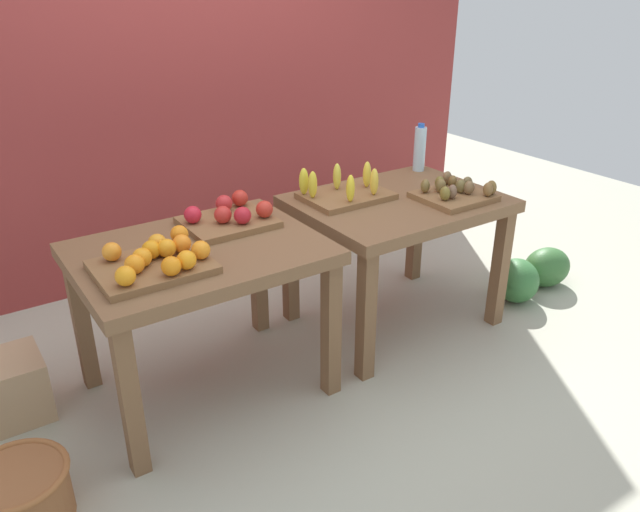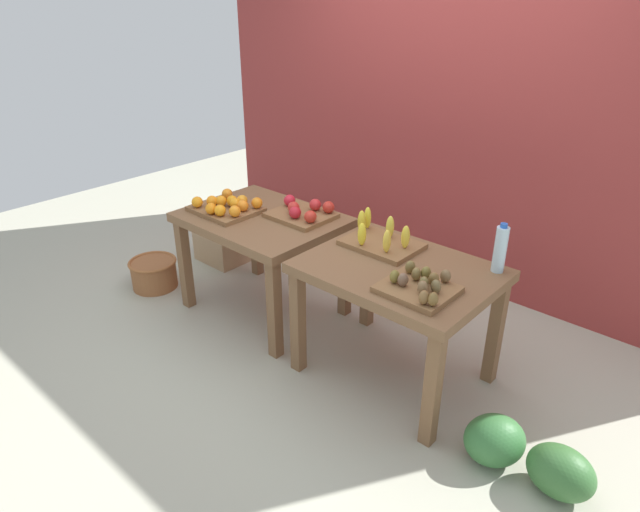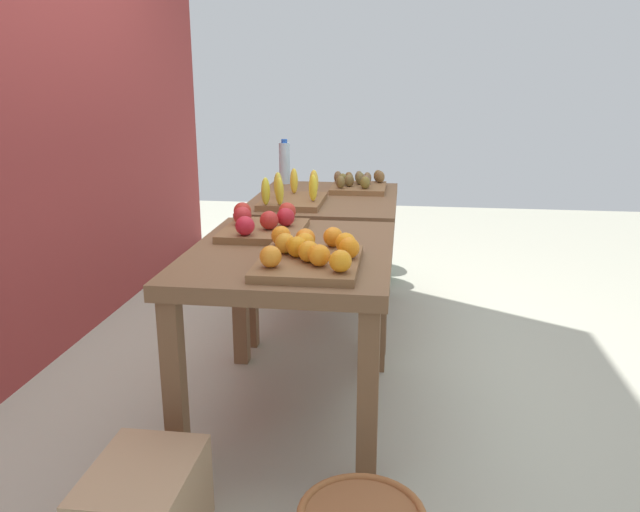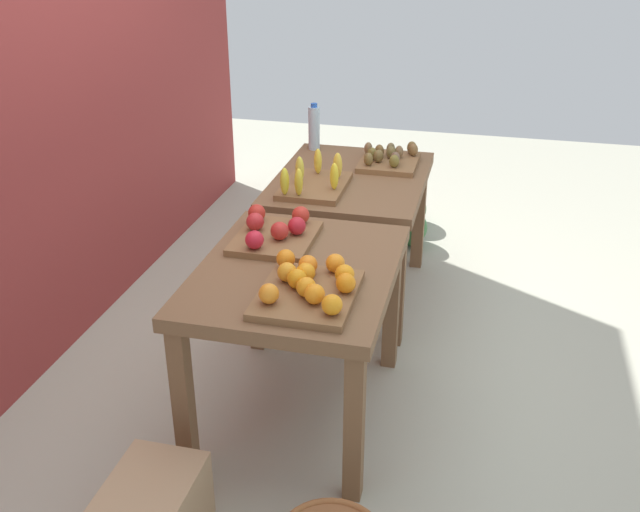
{
  "view_description": "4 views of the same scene",
  "coord_description": "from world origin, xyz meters",
  "px_view_note": "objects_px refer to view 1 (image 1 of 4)",
  "views": [
    {
      "loc": [
        -1.47,
        -2.29,
        1.81
      ],
      "look_at": [
        0.08,
        0.02,
        0.52
      ],
      "focal_mm": 34.62,
      "sensor_mm": 36.0,
      "label": 1
    },
    {
      "loc": [
        2.05,
        -2.32,
        2.13
      ],
      "look_at": [
        -0.05,
        0.03,
        0.58
      ],
      "focal_mm": 31.14,
      "sensor_mm": 36.0,
      "label": 2
    },
    {
      "loc": [
        -2.94,
        -0.43,
        1.39
      ],
      "look_at": [
        0.02,
        -0.04,
        0.53
      ],
      "focal_mm": 35.33,
      "sensor_mm": 36.0,
      "label": 3
    },
    {
      "loc": [
        -3.12,
        -0.72,
        2.09
      ],
      "look_at": [
        0.02,
        0.04,
        0.5
      ],
      "focal_mm": 40.82,
      "sensor_mm": 36.0,
      "label": 4
    }
  ],
  "objects_px": {
    "display_table_left": "(200,269)",
    "kiwi_bin": "(455,192)",
    "watermelon_pile": "(532,274)",
    "display_table_right": "(397,217)",
    "apple_bin": "(229,217)",
    "banana_crate": "(345,192)",
    "orange_bin": "(156,260)",
    "water_bottle": "(420,148)",
    "wicker_basket": "(20,495)"
  },
  "relations": [
    {
      "from": "apple_bin",
      "to": "banana_crate",
      "type": "xyz_separation_m",
      "value": [
        0.65,
        -0.02,
        0.0
      ]
    },
    {
      "from": "display_table_left",
      "to": "water_bottle",
      "type": "relative_size",
      "value": 3.73
    },
    {
      "from": "apple_bin",
      "to": "kiwi_bin",
      "type": "distance_m",
      "value": 1.17
    },
    {
      "from": "apple_bin",
      "to": "orange_bin",
      "type": "bearing_deg",
      "value": -148.95
    },
    {
      "from": "banana_crate",
      "to": "kiwi_bin",
      "type": "bearing_deg",
      "value": -33.87
    },
    {
      "from": "display_table_right",
      "to": "water_bottle",
      "type": "bearing_deg",
      "value": 36.53
    },
    {
      "from": "watermelon_pile",
      "to": "water_bottle",
      "type": "bearing_deg",
      "value": 132.87
    },
    {
      "from": "banana_crate",
      "to": "wicker_basket",
      "type": "height_order",
      "value": "banana_crate"
    },
    {
      "from": "water_bottle",
      "to": "kiwi_bin",
      "type": "bearing_deg",
      "value": -111.27
    },
    {
      "from": "display_table_left",
      "to": "display_table_right",
      "type": "distance_m",
      "value": 1.12
    },
    {
      "from": "orange_bin",
      "to": "apple_bin",
      "type": "bearing_deg",
      "value": 31.05
    },
    {
      "from": "water_bottle",
      "to": "apple_bin",
      "type": "bearing_deg",
      "value": -173.48
    },
    {
      "from": "watermelon_pile",
      "to": "wicker_basket",
      "type": "distance_m",
      "value": 2.93
    },
    {
      "from": "watermelon_pile",
      "to": "orange_bin",
      "type": "bearing_deg",
      "value": 177.19
    },
    {
      "from": "kiwi_bin",
      "to": "wicker_basket",
      "type": "xyz_separation_m",
      "value": [
        -2.24,
        -0.18,
        -0.65
      ]
    },
    {
      "from": "display_table_left",
      "to": "watermelon_pile",
      "type": "height_order",
      "value": "display_table_left"
    },
    {
      "from": "water_bottle",
      "to": "orange_bin",
      "type": "bearing_deg",
      "value": -166.52
    },
    {
      "from": "banana_crate",
      "to": "apple_bin",
      "type": "bearing_deg",
      "value": 178.67
    },
    {
      "from": "display_table_left",
      "to": "kiwi_bin",
      "type": "bearing_deg",
      "value": -7.12
    },
    {
      "from": "orange_bin",
      "to": "kiwi_bin",
      "type": "distance_m",
      "value": 1.58
    },
    {
      "from": "wicker_basket",
      "to": "apple_bin",
      "type": "bearing_deg",
      "value": 24.63
    },
    {
      "from": "display_table_left",
      "to": "banana_crate",
      "type": "bearing_deg",
      "value": 9.52
    },
    {
      "from": "display_table_left",
      "to": "orange_bin",
      "type": "bearing_deg",
      "value": -153.73
    },
    {
      "from": "orange_bin",
      "to": "kiwi_bin",
      "type": "bearing_deg",
      "value": -2.13
    },
    {
      "from": "orange_bin",
      "to": "apple_bin",
      "type": "xyz_separation_m",
      "value": [
        0.45,
        0.27,
        -0.0
      ]
    },
    {
      "from": "display_table_right",
      "to": "apple_bin",
      "type": "xyz_separation_m",
      "value": [
        -0.89,
        0.16,
        0.14
      ]
    },
    {
      "from": "display_table_left",
      "to": "orange_bin",
      "type": "height_order",
      "value": "orange_bin"
    },
    {
      "from": "banana_crate",
      "to": "kiwi_bin",
      "type": "xyz_separation_m",
      "value": [
        0.47,
        -0.32,
        -0.0
      ]
    },
    {
      "from": "watermelon_pile",
      "to": "banana_crate",
      "type": "bearing_deg",
      "value": 162.29
    },
    {
      "from": "orange_bin",
      "to": "banana_crate",
      "type": "xyz_separation_m",
      "value": [
        1.11,
        0.26,
        -0.0
      ]
    },
    {
      "from": "kiwi_bin",
      "to": "banana_crate",
      "type": "bearing_deg",
      "value": 146.13
    },
    {
      "from": "banana_crate",
      "to": "wicker_basket",
      "type": "xyz_separation_m",
      "value": [
        -1.77,
        -0.5,
        -0.65
      ]
    },
    {
      "from": "display_table_left",
      "to": "banana_crate",
      "type": "distance_m",
      "value": 0.91
    },
    {
      "from": "watermelon_pile",
      "to": "display_table_left",
      "type": "bearing_deg",
      "value": 173.8
    },
    {
      "from": "display_table_left",
      "to": "wicker_basket",
      "type": "distance_m",
      "value": 1.08
    },
    {
      "from": "display_table_right",
      "to": "apple_bin",
      "type": "distance_m",
      "value": 0.92
    },
    {
      "from": "apple_bin",
      "to": "wicker_basket",
      "type": "xyz_separation_m",
      "value": [
        -1.12,
        -0.51,
        -0.65
      ]
    },
    {
      "from": "orange_bin",
      "to": "watermelon_pile",
      "type": "xyz_separation_m",
      "value": [
        2.26,
        -0.11,
        -0.65
      ]
    },
    {
      "from": "display_table_right",
      "to": "kiwi_bin",
      "type": "bearing_deg",
      "value": -35.78
    },
    {
      "from": "wicker_basket",
      "to": "orange_bin",
      "type": "bearing_deg",
      "value": 19.82
    },
    {
      "from": "orange_bin",
      "to": "banana_crate",
      "type": "relative_size",
      "value": 1.03
    },
    {
      "from": "display_table_left",
      "to": "display_table_right",
      "type": "relative_size",
      "value": 1.0
    },
    {
      "from": "display_table_left",
      "to": "wicker_basket",
      "type": "xyz_separation_m",
      "value": [
        -0.89,
        -0.35,
        -0.5
      ]
    },
    {
      "from": "banana_crate",
      "to": "wicker_basket",
      "type": "bearing_deg",
      "value": -164.29
    },
    {
      "from": "apple_bin",
      "to": "watermelon_pile",
      "type": "relative_size",
      "value": 0.62
    },
    {
      "from": "apple_bin",
      "to": "watermelon_pile",
      "type": "bearing_deg",
      "value": -12.0
    },
    {
      "from": "water_bottle",
      "to": "watermelon_pile",
      "type": "xyz_separation_m",
      "value": [
        0.5,
        -0.53,
        -0.74
      ]
    },
    {
      "from": "display_table_left",
      "to": "display_table_right",
      "type": "height_order",
      "value": "same"
    },
    {
      "from": "apple_bin",
      "to": "banana_crate",
      "type": "height_order",
      "value": "banana_crate"
    },
    {
      "from": "apple_bin",
      "to": "water_bottle",
      "type": "bearing_deg",
      "value": 6.52
    }
  ]
}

